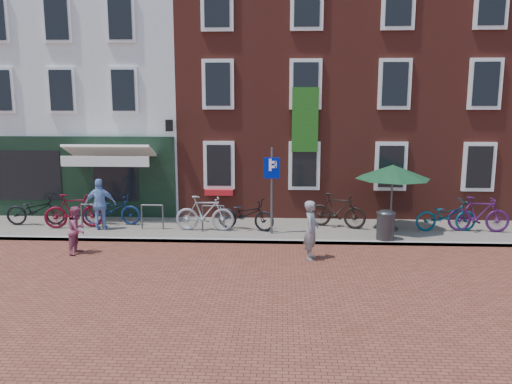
{
  "coord_description": "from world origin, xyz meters",
  "views": [
    {
      "loc": [
        2.72,
        -14.97,
        4.31
      ],
      "look_at": [
        1.94,
        0.3,
        1.53
      ],
      "focal_mm": 36.07,
      "sensor_mm": 36.0,
      "label": 1
    }
  ],
  "objects_px": {
    "litter_bin": "(386,223)",
    "cafe_person": "(100,204)",
    "bicycle_4": "(246,214)",
    "bicycle_7": "(479,214)",
    "bicycle_0": "(36,210)",
    "woman": "(311,230)",
    "bicycle_2": "(112,210)",
    "boy": "(77,230)",
    "bicycle_3": "(205,213)",
    "parasol": "(393,169)",
    "bicycle_5": "(337,211)",
    "parking_sign": "(272,180)",
    "bicycle_6": "(446,215)",
    "bicycle_1": "(74,211)"
  },
  "relations": [
    {
      "from": "parking_sign",
      "to": "woman",
      "type": "relative_size",
      "value": 1.69
    },
    {
      "from": "parking_sign",
      "to": "bicycle_5",
      "type": "xyz_separation_m",
      "value": [
        2.16,
        0.92,
        -1.16
      ]
    },
    {
      "from": "woman",
      "to": "cafe_person",
      "type": "relative_size",
      "value": 0.96
    },
    {
      "from": "bicycle_5",
      "to": "woman",
      "type": "bearing_deg",
      "value": -178.85
    },
    {
      "from": "bicycle_3",
      "to": "bicycle_6",
      "type": "bearing_deg",
      "value": -87.53
    },
    {
      "from": "bicycle_2",
      "to": "bicycle_3",
      "type": "xyz_separation_m",
      "value": [
        3.27,
        -0.66,
        0.06
      ]
    },
    {
      "from": "parking_sign",
      "to": "bicycle_0",
      "type": "height_order",
      "value": "parking_sign"
    },
    {
      "from": "woman",
      "to": "cafe_person",
      "type": "height_order",
      "value": "cafe_person"
    },
    {
      "from": "cafe_person",
      "to": "bicycle_4",
      "type": "relative_size",
      "value": 0.86
    },
    {
      "from": "cafe_person",
      "to": "woman",
      "type": "bearing_deg",
      "value": 147.42
    },
    {
      "from": "cafe_person",
      "to": "bicycle_0",
      "type": "bearing_deg",
      "value": -24.38
    },
    {
      "from": "bicycle_4",
      "to": "bicycle_5",
      "type": "bearing_deg",
      "value": -64.29
    },
    {
      "from": "cafe_person",
      "to": "bicycle_2",
      "type": "distance_m",
      "value": 0.79
    },
    {
      "from": "parking_sign",
      "to": "bicycle_7",
      "type": "distance_m",
      "value": 6.75
    },
    {
      "from": "woman",
      "to": "litter_bin",
      "type": "bearing_deg",
      "value": -40.73
    },
    {
      "from": "bicycle_7",
      "to": "litter_bin",
      "type": "bearing_deg",
      "value": 114.85
    },
    {
      "from": "boy",
      "to": "bicycle_3",
      "type": "bearing_deg",
      "value": -48.57
    },
    {
      "from": "bicycle_6",
      "to": "bicycle_7",
      "type": "relative_size",
      "value": 1.03
    },
    {
      "from": "litter_bin",
      "to": "boy",
      "type": "xyz_separation_m",
      "value": [
        -8.89,
        -1.51,
        0.07
      ]
    },
    {
      "from": "bicycle_6",
      "to": "boy",
      "type": "bearing_deg",
      "value": 98.55
    },
    {
      "from": "bicycle_2",
      "to": "bicycle_1",
      "type": "bearing_deg",
      "value": 117.25
    },
    {
      "from": "bicycle_1",
      "to": "parasol",
      "type": "bearing_deg",
      "value": -101.67
    },
    {
      "from": "parking_sign",
      "to": "boy",
      "type": "height_order",
      "value": "parking_sign"
    },
    {
      "from": "bicycle_1",
      "to": "bicycle_5",
      "type": "height_order",
      "value": "same"
    },
    {
      "from": "boy",
      "to": "bicycle_7",
      "type": "relative_size",
      "value": 0.71
    },
    {
      "from": "bicycle_2",
      "to": "bicycle_7",
      "type": "bearing_deg",
      "value": -90.31
    },
    {
      "from": "cafe_person",
      "to": "bicycle_0",
      "type": "xyz_separation_m",
      "value": [
        -2.42,
        0.52,
        -0.33
      ]
    },
    {
      "from": "litter_bin",
      "to": "bicycle_0",
      "type": "distance_m",
      "value": 11.52
    },
    {
      "from": "woman",
      "to": "boy",
      "type": "xyz_separation_m",
      "value": [
        -6.55,
        0.2,
        -0.13
      ]
    },
    {
      "from": "bicycle_1",
      "to": "bicycle_2",
      "type": "xyz_separation_m",
      "value": [
        1.1,
        0.53,
        -0.06
      ]
    },
    {
      "from": "boy",
      "to": "bicycle_7",
      "type": "xyz_separation_m",
      "value": [
        12.05,
        2.62,
        -0.01
      ]
    },
    {
      "from": "woman",
      "to": "bicycle_3",
      "type": "relative_size",
      "value": 0.85
    },
    {
      "from": "litter_bin",
      "to": "bicycle_3",
      "type": "relative_size",
      "value": 0.52
    },
    {
      "from": "bicycle_2",
      "to": "bicycle_7",
      "type": "xyz_separation_m",
      "value": [
        12.06,
        -0.37,
        0.06
      ]
    },
    {
      "from": "woman",
      "to": "bicycle_6",
      "type": "relative_size",
      "value": 0.83
    },
    {
      "from": "boy",
      "to": "bicycle_7",
      "type": "bearing_deg",
      "value": -71.76
    },
    {
      "from": "bicycle_4",
      "to": "bicycle_7",
      "type": "distance_m",
      "value": 7.48
    },
    {
      "from": "boy",
      "to": "bicycle_0",
      "type": "bearing_deg",
      "value": 48.31
    },
    {
      "from": "bicycle_6",
      "to": "litter_bin",
      "type": "bearing_deg",
      "value": 113.11
    },
    {
      "from": "litter_bin",
      "to": "cafe_person",
      "type": "height_order",
      "value": "cafe_person"
    },
    {
      "from": "parasol",
      "to": "bicycle_2",
      "type": "relative_size",
      "value": 1.23
    },
    {
      "from": "boy",
      "to": "bicycle_2",
      "type": "relative_size",
      "value": 0.69
    },
    {
      "from": "parasol",
      "to": "bicycle_5",
      "type": "relative_size",
      "value": 1.26
    },
    {
      "from": "cafe_person",
      "to": "bicycle_4",
      "type": "height_order",
      "value": "cafe_person"
    },
    {
      "from": "bicycle_1",
      "to": "bicycle_7",
      "type": "height_order",
      "value": "same"
    },
    {
      "from": "bicycle_4",
      "to": "bicycle_6",
      "type": "relative_size",
      "value": 1.0
    },
    {
      "from": "woman",
      "to": "bicycle_1",
      "type": "xyz_separation_m",
      "value": [
        -7.65,
        2.67,
        -0.14
      ]
    },
    {
      "from": "parking_sign",
      "to": "bicycle_0",
      "type": "xyz_separation_m",
      "value": [
        -7.99,
        0.76,
        -1.22
      ]
    },
    {
      "from": "woman",
      "to": "bicycle_3",
      "type": "height_order",
      "value": "woman"
    },
    {
      "from": "bicycle_2",
      "to": "bicycle_3",
      "type": "relative_size",
      "value": 1.03
    }
  ]
}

